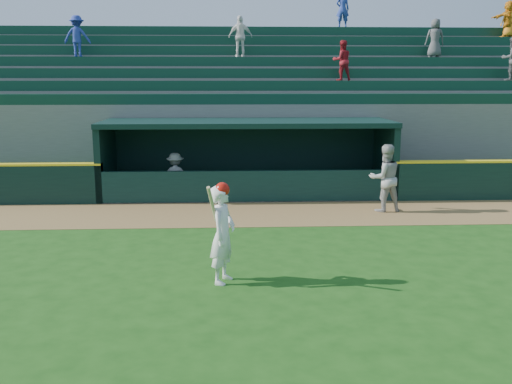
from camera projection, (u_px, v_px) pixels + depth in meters
ground at (260, 271)px, 11.46m from camera, size 120.00×120.00×0.00m
warning_track at (251, 214)px, 16.26m from camera, size 40.00×3.00×0.01m
dugout_player_front at (385, 178)px, 16.43m from camera, size 1.05×0.88×1.95m
dugout_player_inside at (175, 176)px, 18.28m from camera, size 0.98×0.59×1.47m
dugout at (247, 153)px, 19.03m from camera, size 9.40×2.80×2.46m
stands at (243, 113)px, 23.30m from camera, size 34.50×6.25×7.54m
batter_at_plate at (223, 233)px, 10.66m from camera, size 0.65×0.87×1.94m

